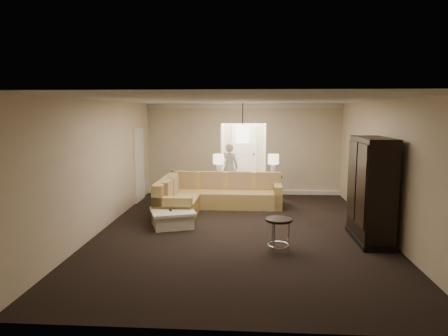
# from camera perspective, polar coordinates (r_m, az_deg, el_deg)

# --- Properties ---
(ground) EXTENTS (8.00, 8.00, 0.00)m
(ground) POSITION_cam_1_polar(r_m,az_deg,el_deg) (8.76, 2.28, -8.94)
(ground) COLOR black
(ground) RESTS_ON ground
(wall_back) EXTENTS (6.00, 0.04, 2.80)m
(wall_back) POSITION_cam_1_polar(r_m,az_deg,el_deg) (12.44, 2.77, 2.69)
(wall_back) COLOR #C2B393
(wall_back) RESTS_ON ground
(wall_front) EXTENTS (6.00, 0.04, 2.80)m
(wall_front) POSITION_cam_1_polar(r_m,az_deg,el_deg) (4.53, 1.13, -6.78)
(wall_front) COLOR #C2B393
(wall_front) RESTS_ON ground
(wall_left) EXTENTS (0.04, 8.00, 2.80)m
(wall_left) POSITION_cam_1_polar(r_m,az_deg,el_deg) (9.04, -17.04, 0.33)
(wall_left) COLOR #C2B393
(wall_left) RESTS_ON ground
(wall_right) EXTENTS (0.04, 8.00, 2.80)m
(wall_right) POSITION_cam_1_polar(r_m,az_deg,el_deg) (8.91, 21.99, -0.01)
(wall_right) COLOR #C2B393
(wall_right) RESTS_ON ground
(ceiling) EXTENTS (6.00, 8.00, 0.02)m
(ceiling) POSITION_cam_1_polar(r_m,az_deg,el_deg) (8.38, 2.39, 9.69)
(ceiling) COLOR silver
(ceiling) RESTS_ON wall_back
(crown_molding) EXTENTS (6.00, 0.10, 0.12)m
(crown_molding) POSITION_cam_1_polar(r_m,az_deg,el_deg) (12.33, 2.80, 8.84)
(crown_molding) COLOR silver
(crown_molding) RESTS_ON wall_back
(baseboard) EXTENTS (6.00, 0.10, 0.12)m
(baseboard) POSITION_cam_1_polar(r_m,az_deg,el_deg) (12.58, 2.72, -3.41)
(baseboard) COLOR silver
(baseboard) RESTS_ON ground
(side_door) EXTENTS (0.05, 0.90, 2.10)m
(side_door) POSITION_cam_1_polar(r_m,az_deg,el_deg) (11.72, -12.03, 0.47)
(side_door) COLOR white
(side_door) RESTS_ON ground
(foyer) EXTENTS (1.44, 2.02, 2.80)m
(foyer) POSITION_cam_1_polar(r_m,az_deg,el_deg) (13.78, 2.85, 2.80)
(foyer) COLOR beige
(foyer) RESTS_ON ground
(sectional_sofa) EXTENTS (3.08, 2.46, 0.92)m
(sectional_sofa) POSITION_cam_1_polar(r_m,az_deg,el_deg) (10.53, -2.06, -3.97)
(sectional_sofa) COLOR brown
(sectional_sofa) RESTS_ON ground
(coffee_table) EXTENTS (1.19, 1.19, 0.39)m
(coffee_table) POSITION_cam_1_polar(r_m,az_deg,el_deg) (9.12, -7.38, -7.07)
(coffee_table) COLOR white
(coffee_table) RESTS_ON ground
(console_table) EXTENTS (2.02, 0.55, 0.77)m
(console_table) POSITION_cam_1_polar(r_m,az_deg,el_deg) (11.40, 3.12, -2.57)
(console_table) COLOR black
(console_table) RESTS_ON ground
(armoire) EXTENTS (0.62, 1.44, 2.07)m
(armoire) POSITION_cam_1_polar(r_m,az_deg,el_deg) (8.39, 20.24, -3.23)
(armoire) COLOR black
(armoire) RESTS_ON ground
(drink_table) EXTENTS (0.49, 0.49, 0.61)m
(drink_table) POSITION_cam_1_polar(r_m,az_deg,el_deg) (7.51, 7.81, -8.45)
(drink_table) COLOR black
(drink_table) RESTS_ON ground
(table_lamp_left) EXTENTS (0.31, 0.31, 0.59)m
(table_lamp_left) POSITION_cam_1_polar(r_m,az_deg,el_deg) (11.28, -0.78, 0.98)
(table_lamp_left) COLOR white
(table_lamp_left) RESTS_ON console_table
(table_lamp_right) EXTENTS (0.31, 0.31, 0.59)m
(table_lamp_right) POSITION_cam_1_polar(r_m,az_deg,el_deg) (11.35, 7.06, 0.95)
(table_lamp_right) COLOR white
(table_lamp_right) RESTS_ON console_table
(pendant_light) EXTENTS (0.38, 0.38, 1.09)m
(pendant_light) POSITION_cam_1_polar(r_m,az_deg,el_deg) (11.10, 2.68, 4.91)
(pendant_light) COLOR black
(pendant_light) RESTS_ON ceiling
(person) EXTENTS (0.69, 0.51, 1.75)m
(person) POSITION_cam_1_polar(r_m,az_deg,el_deg) (12.81, 0.76, 0.49)
(person) COLOR beige
(person) RESTS_ON ground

